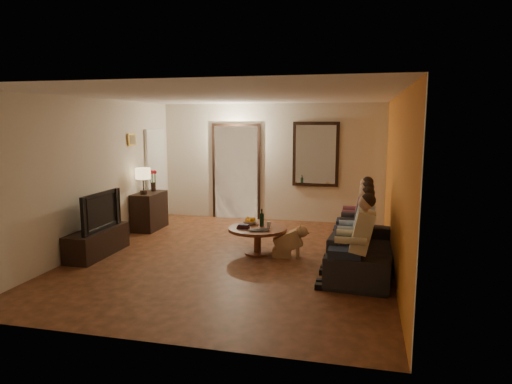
% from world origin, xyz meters
% --- Properties ---
extents(floor, '(5.00, 6.00, 0.01)m').
position_xyz_m(floor, '(0.00, 0.00, 0.00)').
color(floor, '#3A230F').
rests_on(floor, ground).
extents(ceiling, '(5.00, 6.00, 0.01)m').
position_xyz_m(ceiling, '(0.00, 0.00, 2.60)').
color(ceiling, white).
rests_on(ceiling, back_wall).
extents(back_wall, '(5.00, 0.02, 2.60)m').
position_xyz_m(back_wall, '(0.00, 3.00, 1.30)').
color(back_wall, beige).
rests_on(back_wall, floor).
extents(front_wall, '(5.00, 0.02, 2.60)m').
position_xyz_m(front_wall, '(0.00, -3.00, 1.30)').
color(front_wall, beige).
rests_on(front_wall, floor).
extents(left_wall, '(0.02, 6.00, 2.60)m').
position_xyz_m(left_wall, '(-2.50, 0.00, 1.30)').
color(left_wall, beige).
rests_on(left_wall, floor).
extents(right_wall, '(0.02, 6.00, 2.60)m').
position_xyz_m(right_wall, '(2.50, 0.00, 1.30)').
color(right_wall, beige).
rests_on(right_wall, floor).
extents(orange_accent, '(0.01, 6.00, 2.60)m').
position_xyz_m(orange_accent, '(2.49, 0.00, 1.30)').
color(orange_accent, orange).
rests_on(orange_accent, right_wall).
extents(kitchen_doorway, '(1.00, 0.06, 2.10)m').
position_xyz_m(kitchen_doorway, '(-0.80, 2.98, 1.05)').
color(kitchen_doorway, '#FFE0A5').
rests_on(kitchen_doorway, floor).
extents(door_trim, '(1.12, 0.04, 2.22)m').
position_xyz_m(door_trim, '(-0.80, 2.97, 1.05)').
color(door_trim, black).
rests_on(door_trim, floor).
extents(fridge_glimpse, '(0.45, 0.03, 1.70)m').
position_xyz_m(fridge_glimpse, '(-0.55, 2.98, 0.90)').
color(fridge_glimpse, silver).
rests_on(fridge_glimpse, floor).
extents(mirror_frame, '(1.00, 0.05, 1.40)m').
position_xyz_m(mirror_frame, '(1.00, 2.96, 1.50)').
color(mirror_frame, black).
rests_on(mirror_frame, back_wall).
extents(mirror_glass, '(0.86, 0.02, 1.26)m').
position_xyz_m(mirror_glass, '(1.00, 2.93, 1.50)').
color(mirror_glass, white).
rests_on(mirror_glass, back_wall).
extents(white_door, '(0.06, 0.85, 2.04)m').
position_xyz_m(white_door, '(-2.46, 2.30, 1.02)').
color(white_door, white).
rests_on(white_door, floor).
extents(framed_art, '(0.03, 0.28, 0.24)m').
position_xyz_m(framed_art, '(-2.47, 1.30, 1.85)').
color(framed_art, '#B28C33').
rests_on(framed_art, left_wall).
extents(art_canvas, '(0.01, 0.22, 0.18)m').
position_xyz_m(art_canvas, '(-2.46, 1.30, 1.85)').
color(art_canvas, brown).
rests_on(art_canvas, left_wall).
extents(dresser, '(0.45, 0.86, 0.76)m').
position_xyz_m(dresser, '(-2.25, 1.51, 0.38)').
color(dresser, black).
rests_on(dresser, floor).
extents(table_lamp, '(0.30, 0.30, 0.54)m').
position_xyz_m(table_lamp, '(-2.25, 1.29, 1.03)').
color(table_lamp, beige).
rests_on(table_lamp, dresser).
extents(flower_vase, '(0.14, 0.14, 0.44)m').
position_xyz_m(flower_vase, '(-2.25, 1.73, 0.98)').
color(flower_vase, red).
rests_on(flower_vase, dresser).
extents(tv_stand, '(0.45, 1.31, 0.44)m').
position_xyz_m(tv_stand, '(-2.25, -0.40, 0.22)').
color(tv_stand, black).
rests_on(tv_stand, floor).
extents(tv, '(1.09, 0.14, 0.63)m').
position_xyz_m(tv, '(-2.25, -0.40, 0.75)').
color(tv, black).
rests_on(tv, tv_stand).
extents(sofa, '(2.28, 1.07, 0.64)m').
position_xyz_m(sofa, '(2.08, -0.14, 0.32)').
color(sofa, black).
rests_on(sofa, floor).
extents(person_a, '(0.60, 0.40, 1.20)m').
position_xyz_m(person_a, '(1.98, -1.04, 0.60)').
color(person_a, tan).
rests_on(person_a, sofa).
extents(person_b, '(0.60, 0.40, 1.20)m').
position_xyz_m(person_b, '(1.98, -0.44, 0.60)').
color(person_b, tan).
rests_on(person_b, sofa).
extents(person_c, '(0.60, 0.40, 1.20)m').
position_xyz_m(person_c, '(1.98, 0.16, 0.60)').
color(person_c, tan).
rests_on(person_c, sofa).
extents(person_d, '(0.60, 0.40, 1.20)m').
position_xyz_m(person_d, '(1.98, 0.76, 0.60)').
color(person_d, tan).
rests_on(person_d, sofa).
extents(dog, '(0.58, 0.30, 0.56)m').
position_xyz_m(dog, '(0.86, 0.21, 0.28)').
color(dog, tan).
rests_on(dog, floor).
extents(coffee_table, '(1.05, 1.05, 0.45)m').
position_xyz_m(coffee_table, '(0.33, 0.29, 0.23)').
color(coffee_table, brown).
rests_on(coffee_table, floor).
extents(bowl, '(0.26, 0.26, 0.06)m').
position_xyz_m(bowl, '(0.15, 0.51, 0.48)').
color(bowl, white).
rests_on(bowl, coffee_table).
extents(oranges, '(0.20, 0.20, 0.08)m').
position_xyz_m(oranges, '(0.15, 0.51, 0.55)').
color(oranges, orange).
rests_on(oranges, bowl).
extents(wine_bottle, '(0.07, 0.07, 0.31)m').
position_xyz_m(wine_bottle, '(0.38, 0.39, 0.60)').
color(wine_bottle, black).
rests_on(wine_bottle, coffee_table).
extents(wine_glass, '(0.06, 0.06, 0.10)m').
position_xyz_m(wine_glass, '(0.51, 0.34, 0.50)').
color(wine_glass, silver).
rests_on(wine_glass, coffee_table).
extents(book_stack, '(0.20, 0.15, 0.07)m').
position_xyz_m(book_stack, '(0.11, 0.19, 0.48)').
color(book_stack, black).
rests_on(book_stack, coffee_table).
extents(laptop, '(0.38, 0.32, 0.03)m').
position_xyz_m(laptop, '(0.43, 0.01, 0.46)').
color(laptop, black).
rests_on(laptop, coffee_table).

